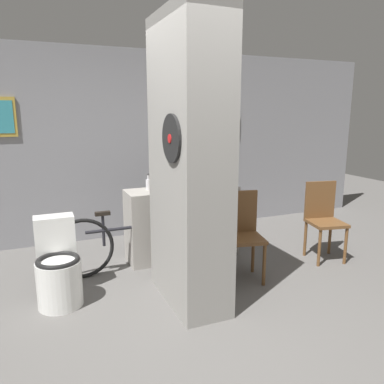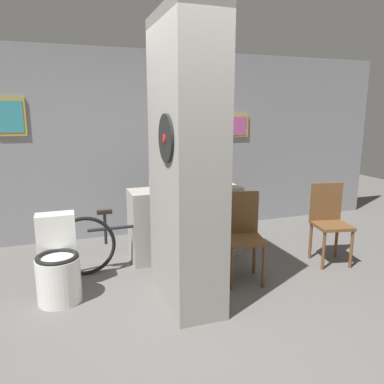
{
  "view_description": "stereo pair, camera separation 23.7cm",
  "coord_description": "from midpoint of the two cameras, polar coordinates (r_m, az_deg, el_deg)",
  "views": [
    {
      "loc": [
        -1.25,
        -2.58,
        1.77
      ],
      "look_at": [
        0.22,
        0.91,
        0.95
      ],
      "focal_mm": 35.0,
      "sensor_mm": 36.0,
      "label": 1
    },
    {
      "loc": [
        -1.03,
        -2.66,
        1.77
      ],
      "look_at": [
        0.22,
        0.91,
        0.95
      ],
      "focal_mm": 35.0,
      "sensor_mm": 36.0,
      "label": 2
    }
  ],
  "objects": [
    {
      "name": "wall_back",
      "position": [
        5.39,
        -7.04,
        7.17
      ],
      "size": [
        8.0,
        0.09,
        2.6
      ],
      "color": "gray",
      "rests_on": "ground_plane"
    },
    {
      "name": "bicycle",
      "position": [
        4.28,
        -8.36,
        -7.31
      ],
      "size": [
        1.57,
        0.42,
        0.72
      ],
      "color": "black",
      "rests_on": "ground_plane"
    },
    {
      "name": "bottle_tall",
      "position": [
        4.36,
        -2.9,
        1.57
      ],
      "size": [
        0.07,
        0.07,
        0.28
      ],
      "color": "olive",
      "rests_on": "counter_shelf"
    },
    {
      "name": "counter_shelf",
      "position": [
        4.61,
        0.5,
        -4.65
      ],
      "size": [
        1.36,
        0.44,
        0.86
      ],
      "color": "gray",
      "rests_on": "ground_plane"
    },
    {
      "name": "pillar_center",
      "position": [
        3.36,
        1.04,
        4.24
      ],
      "size": [
        0.48,
        1.01,
        2.6
      ],
      "color": "gray",
      "rests_on": "ground_plane"
    },
    {
      "name": "chair_by_doorway",
      "position": [
        4.76,
        21.53,
        -3.87
      ],
      "size": [
        0.46,
        0.46,
        0.94
      ],
      "rotation": [
        0.0,
        0.0,
        -0.2
      ],
      "color": "brown",
      "rests_on": "ground_plane"
    },
    {
      "name": "ground_plane",
      "position": [
        3.36,
        3.83,
        -19.58
      ],
      "size": [
        14.0,
        14.0,
        0.0
      ],
      "primitive_type": "plane",
      "color": "#5B5956"
    },
    {
      "name": "chair_near_pillar",
      "position": [
        4.02,
        9.38,
        -6.05
      ],
      "size": [
        0.46,
        0.46,
        0.94
      ],
      "rotation": [
        0.0,
        0.0,
        -0.21
      ],
      "color": "brown",
      "rests_on": "ground_plane"
    },
    {
      "name": "bottle_short",
      "position": [
        4.45,
        -4.65,
        1.32
      ],
      "size": [
        0.06,
        0.06,
        0.19
      ],
      "color": "silver",
      "rests_on": "counter_shelf"
    },
    {
      "name": "toilet",
      "position": [
        3.8,
        -18.06,
        -10.65
      ],
      "size": [
        0.41,
        0.57,
        0.79
      ],
      "color": "silver",
      "rests_on": "ground_plane"
    }
  ]
}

